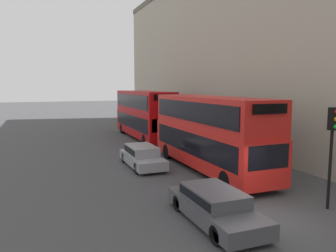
{
  "coord_description": "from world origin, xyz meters",
  "views": [
    {
      "loc": [
        -7.62,
        -9.89,
        4.97
      ],
      "look_at": [
        0.48,
        10.55,
        2.27
      ],
      "focal_mm": 35.0,
      "sensor_mm": 36.0,
      "label": 1
    }
  ],
  "objects_px": {
    "car_hatchback": "(142,155)",
    "pedestrian": "(235,151)",
    "bus_second_in_queue": "(144,113)",
    "traffic_light": "(332,137)",
    "bus_leading": "(209,130)",
    "car_dark_sedan": "(215,205)"
  },
  "relations": [
    {
      "from": "traffic_light",
      "to": "pedestrian",
      "type": "height_order",
      "value": "traffic_light"
    },
    {
      "from": "traffic_light",
      "to": "car_hatchback",
      "type": "bearing_deg",
      "value": 117.27
    },
    {
      "from": "bus_leading",
      "to": "car_hatchback",
      "type": "distance_m",
      "value": 4.46
    },
    {
      "from": "car_hatchback",
      "to": "traffic_light",
      "type": "distance_m",
      "value": 11.0
    },
    {
      "from": "bus_leading",
      "to": "pedestrian",
      "type": "distance_m",
      "value": 3.26
    },
    {
      "from": "car_hatchback",
      "to": "pedestrian",
      "type": "bearing_deg",
      "value": -11.08
    },
    {
      "from": "car_hatchback",
      "to": "pedestrian",
      "type": "xyz_separation_m",
      "value": [
        5.97,
        -1.17,
        0.07
      ]
    },
    {
      "from": "car_dark_sedan",
      "to": "car_hatchback",
      "type": "xyz_separation_m",
      "value": [
        -0.0,
        9.0,
        0.03
      ]
    },
    {
      "from": "bus_second_in_queue",
      "to": "traffic_light",
      "type": "bearing_deg",
      "value": -85.62
    },
    {
      "from": "bus_leading",
      "to": "car_dark_sedan",
      "type": "bearing_deg",
      "value": -117.03
    },
    {
      "from": "bus_leading",
      "to": "pedestrian",
      "type": "xyz_separation_m",
      "value": [
        2.57,
        1.16,
        -1.64
      ]
    },
    {
      "from": "bus_second_in_queue",
      "to": "car_hatchback",
      "type": "distance_m",
      "value": 11.13
    },
    {
      "from": "car_hatchback",
      "to": "car_dark_sedan",
      "type": "bearing_deg",
      "value": -90.0
    },
    {
      "from": "traffic_light",
      "to": "car_dark_sedan",
      "type": "bearing_deg",
      "value": 173.36
    },
    {
      "from": "car_dark_sedan",
      "to": "pedestrian",
      "type": "distance_m",
      "value": 9.85
    },
    {
      "from": "bus_leading",
      "to": "traffic_light",
      "type": "distance_m",
      "value": 7.42
    },
    {
      "from": "bus_leading",
      "to": "traffic_light",
      "type": "height_order",
      "value": "bus_leading"
    },
    {
      "from": "bus_second_in_queue",
      "to": "traffic_light",
      "type": "distance_m",
      "value": 20.09
    },
    {
      "from": "traffic_light",
      "to": "bus_leading",
      "type": "bearing_deg",
      "value": 101.97
    },
    {
      "from": "bus_second_in_queue",
      "to": "car_hatchback",
      "type": "height_order",
      "value": "bus_second_in_queue"
    },
    {
      "from": "bus_second_in_queue",
      "to": "pedestrian",
      "type": "relative_size",
      "value": 6.76
    },
    {
      "from": "bus_second_in_queue",
      "to": "car_dark_sedan",
      "type": "distance_m",
      "value": 19.82
    }
  ]
}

